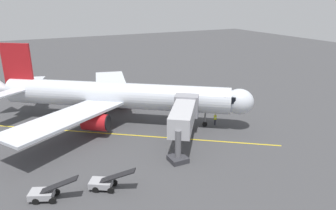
% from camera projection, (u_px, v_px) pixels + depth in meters
% --- Properties ---
extents(ground_plane, '(220.00, 220.00, 0.00)m').
position_uv_depth(ground_plane, '(114.00, 118.00, 49.44)').
color(ground_plane, '#424244').
extents(apron_lead_in_line, '(32.48, 23.74, 0.01)m').
position_uv_depth(apron_lead_in_line, '(130.00, 135.00, 43.18)').
color(apron_lead_in_line, yellow).
rests_on(apron_lead_in_line, ground).
extents(airplane, '(34.86, 31.33, 11.50)m').
position_uv_depth(airplane, '(114.00, 96.00, 46.99)').
color(airplane, silver).
rests_on(airplane, ground).
extents(jet_bridge, '(8.47, 10.35, 5.40)m').
position_uv_depth(jet_bridge, '(184.00, 114.00, 40.31)').
color(jet_bridge, '#B7B7BC').
rests_on(jet_bridge, ground).
extents(ground_crew_marshaller, '(0.47, 0.40, 1.71)m').
position_uv_depth(ground_crew_marshaller, '(215.00, 119.00, 46.41)').
color(ground_crew_marshaller, '#23232D').
rests_on(ground_crew_marshaller, ground).
extents(ground_crew_wing_walker, '(0.40, 0.47, 1.71)m').
position_uv_depth(ground_crew_wing_walker, '(82.00, 107.00, 51.44)').
color(ground_crew_wing_walker, '#23232D').
rests_on(ground_crew_wing_walker, ground).
extents(belt_loader_near_nose, '(4.67, 2.94, 2.32)m').
position_uv_depth(belt_loader_near_nose, '(45.00, 193.00, 29.20)').
color(belt_loader_near_nose, '#9E9EA3').
rests_on(belt_loader_near_nose, ground).
extents(tug_portside, '(2.72, 2.64, 1.50)m').
position_uv_depth(tug_portside, '(186.00, 98.00, 56.90)').
color(tug_portside, black).
rests_on(tug_portside, ground).
extents(belt_loader_starboard_side, '(4.51, 3.45, 2.32)m').
position_uv_depth(belt_loader_starboard_side, '(104.00, 183.00, 30.85)').
color(belt_loader_starboard_side, '#9E9EA3').
rests_on(belt_loader_starboard_side, ground).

